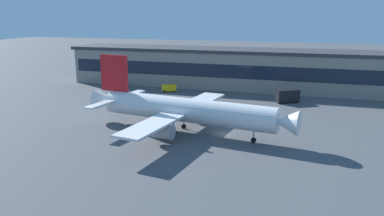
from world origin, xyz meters
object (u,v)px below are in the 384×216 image
at_px(airliner, 183,110).
at_px(baggage_tug, 124,85).
at_px(crew_van, 169,88).
at_px(catering_truck, 287,96).

xyz_separation_m(airliner, baggage_tug, (-38.74, 44.58, -4.35)).
bearing_deg(crew_van, baggage_tug, 176.04).
bearing_deg(catering_truck, crew_van, 172.93).
relative_size(catering_truck, baggage_tug, 1.93).
bearing_deg(catering_truck, airliner, -119.19).
height_order(crew_van, baggage_tug, crew_van).
xyz_separation_m(catering_truck, baggage_tug, (-60.05, 6.43, -1.21)).
xyz_separation_m(airliner, catering_truck, (21.31, 38.15, -3.14)).
relative_size(airliner, crew_van, 9.20).
height_order(airliner, crew_van, airliner).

